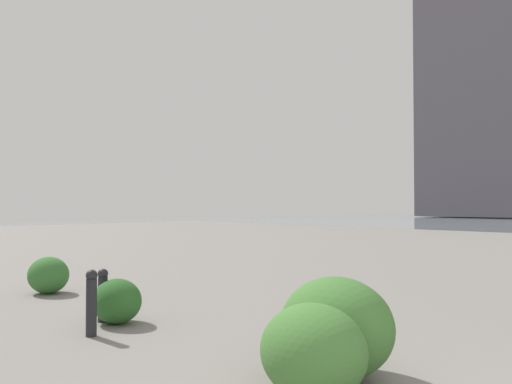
{
  "coord_description": "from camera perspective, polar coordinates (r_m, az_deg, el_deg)",
  "views": [
    {
      "loc": [
        -0.53,
        2.1,
        1.49
      ],
      "look_at": [
        7.96,
        -6.38,
        1.78
      ],
      "focal_mm": 35.59,
      "sensor_mm": 36.0,
      "label": 1
    }
  ],
  "objects": [
    {
      "name": "building_annex",
      "position": [
        72.99,
        24.98,
        11.3
      ],
      "size": [
        13.93,
        14.79,
        34.75
      ],
      "color": "#5B5660",
      "rests_on": "ground"
    },
    {
      "name": "bollard_near",
      "position": [
        6.14,
        -18.01,
        -11.61
      ],
      "size": [
        0.13,
        0.13,
        0.75
      ],
      "color": "#232328",
      "rests_on": "ground"
    },
    {
      "name": "bollard_mid",
      "position": [
        6.84,
        -16.84,
        -10.91
      ],
      "size": [
        0.13,
        0.13,
        0.67
      ],
      "color": "#232328",
      "rests_on": "ground"
    },
    {
      "name": "shrub_low",
      "position": [
        6.7,
        -15.36,
        -11.74
      ],
      "size": [
        0.66,
        0.59,
        0.56
      ],
      "color": "#2D6628",
      "rests_on": "ground"
    },
    {
      "name": "shrub_round",
      "position": [
        4.56,
        9.02,
        -14.77
      ],
      "size": [
        1.02,
        0.91,
        0.86
      ],
      "color": "#477F38",
      "rests_on": "ground"
    },
    {
      "name": "shrub_wide",
      "position": [
        4.08,
        6.43,
        -17.37
      ],
      "size": [
        0.86,
        0.77,
        0.73
      ],
      "color": "#477F38",
      "rests_on": "ground"
    },
    {
      "name": "shrub_tall",
      "position": [
        9.26,
        -22.3,
        -8.64
      ],
      "size": [
        0.72,
        0.65,
        0.61
      ],
      "color": "#387533",
      "rests_on": "ground"
    }
  ]
}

